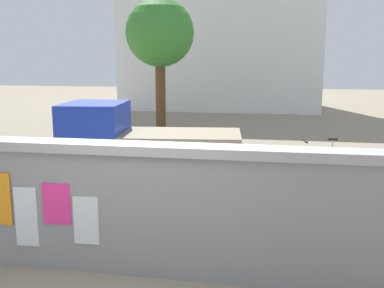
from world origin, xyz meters
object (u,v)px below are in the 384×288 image
Objects in this scene: motorcycle at (340,190)px; tree_roadside at (160,34)px; auto_rickshaw_truck at (143,149)px; bicycle_far at (325,163)px.

motorcycle is 11.26m from tree_roadside.
tree_roadside reaches higher than auto_rickshaw_truck.
auto_rickshaw_truck reaches higher than bicycle_far.
bicycle_far is 0.34× the size of tree_roadside.
auto_rickshaw_truck is at bearing -156.08° from bicycle_far.
bicycle_far is at bearing 23.92° from auto_rickshaw_truck.
tree_roadside is at bearing 129.78° from bicycle_far.
tree_roadside is at bearing 101.70° from auto_rickshaw_truck.
bicycle_far reaches higher than motorcycle.
bicycle_far is at bearing 89.94° from motorcycle.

